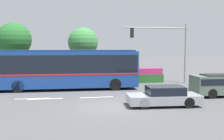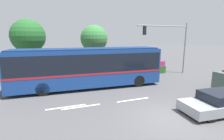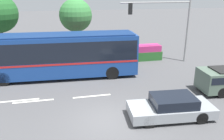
% 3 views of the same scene
% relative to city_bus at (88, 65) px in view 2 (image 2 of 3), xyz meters
% --- Properties ---
extents(ground_plane, '(140.00, 140.00, 0.00)m').
position_rel_city_bus_xyz_m(ground_plane, '(2.64, -6.97, -1.89)').
color(ground_plane, '#4C4C4F').
extents(city_bus, '(12.41, 3.11, 3.33)m').
position_rel_city_bus_xyz_m(city_bus, '(0.00, 0.00, 0.00)').
color(city_bus, navy).
rests_on(city_bus, ground).
extents(sedan_foreground, '(4.53, 2.16, 1.21)m').
position_rel_city_bus_xyz_m(sedan_foreground, '(5.90, -7.41, -1.31)').
color(sedan_foreground, gray).
rests_on(sedan_foreground, ground).
extents(traffic_light_pole, '(6.41, 0.24, 5.78)m').
position_rel_city_bus_xyz_m(traffic_light_pole, '(9.94, 1.73, 2.03)').
color(traffic_light_pole, gray).
rests_on(traffic_light_pole, ground).
extents(flowering_hedge, '(10.90, 1.23, 1.43)m').
position_rel_city_bus_xyz_m(flowering_hedge, '(4.39, 3.04, -1.19)').
color(flowering_hedge, '#286028').
rests_on(flowering_hedge, ground).
extents(street_tree_left, '(3.56, 3.56, 6.10)m').
position_rel_city_bus_xyz_m(street_tree_left, '(-5.00, 6.52, 2.41)').
color(street_tree_left, brown).
rests_on(street_tree_left, ground).
extents(street_tree_centre, '(3.20, 3.20, 5.64)m').
position_rel_city_bus_xyz_m(street_tree_centre, '(2.08, 6.02, 2.12)').
color(street_tree_centre, brown).
rests_on(street_tree_centre, ground).
extents(lane_stripe_near, '(2.40, 0.16, 0.01)m').
position_rel_city_bus_xyz_m(lane_stripe_near, '(-2.25, -3.63, -1.89)').
color(lane_stripe_near, silver).
rests_on(lane_stripe_near, ground).
extents(lane_stripe_mid, '(2.40, 0.16, 0.01)m').
position_rel_city_bus_xyz_m(lane_stripe_mid, '(2.18, -3.99, -1.89)').
color(lane_stripe_mid, silver).
rests_on(lane_stripe_mid, ground).
extents(lane_stripe_far, '(2.40, 0.16, 0.01)m').
position_rel_city_bus_xyz_m(lane_stripe_far, '(-1.38, -3.92, -1.89)').
color(lane_stripe_far, silver).
rests_on(lane_stripe_far, ground).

